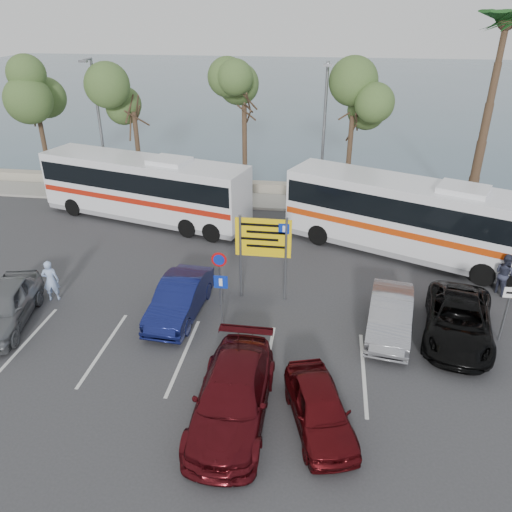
# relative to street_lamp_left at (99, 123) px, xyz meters

# --- Properties ---
(ground) EXTENTS (120.00, 120.00, 0.00)m
(ground) POSITION_rel_street_lamp_left_xyz_m (10.00, -13.52, -4.60)
(ground) COLOR #323234
(ground) RESTS_ON ground
(kerb_strip) EXTENTS (44.00, 2.40, 0.15)m
(kerb_strip) POSITION_rel_street_lamp_left_xyz_m (10.00, 0.48, -4.52)
(kerb_strip) COLOR gray
(kerb_strip) RESTS_ON ground
(seawall) EXTENTS (48.00, 0.80, 0.60)m
(seawall) POSITION_rel_street_lamp_left_xyz_m (10.00, 2.48, -4.30)
(seawall) COLOR gray
(seawall) RESTS_ON ground
(sea) EXTENTS (140.00, 140.00, 0.00)m
(sea) POSITION_rel_street_lamp_left_xyz_m (10.00, 46.48, -4.59)
(sea) COLOR #44606C
(sea) RESTS_ON ground
(tree_far_left) EXTENTS (3.20, 3.20, 7.60)m
(tree_far_left) POSITION_rel_street_lamp_left_xyz_m (-4.00, 0.48, 1.73)
(tree_far_left) COLOR #382619
(tree_far_left) RESTS_ON kerb_strip
(tree_left) EXTENTS (3.20, 3.20, 7.20)m
(tree_left) POSITION_rel_street_lamp_left_xyz_m (2.00, 0.48, 1.41)
(tree_left) COLOR #382619
(tree_left) RESTS_ON kerb_strip
(tree_mid) EXTENTS (3.20, 3.20, 8.00)m
(tree_mid) POSITION_rel_street_lamp_left_xyz_m (8.50, 0.48, 2.06)
(tree_mid) COLOR #382619
(tree_mid) RESTS_ON kerb_strip
(tree_right) EXTENTS (3.20, 3.20, 7.40)m
(tree_right) POSITION_rel_street_lamp_left_xyz_m (14.50, 0.48, 1.57)
(tree_right) COLOR #382619
(tree_right) RESTS_ON kerb_strip
(palm_tree) EXTENTS (4.80, 4.80, 11.20)m
(palm_tree) POSITION_rel_street_lamp_left_xyz_m (21.50, 0.48, 5.27)
(palm_tree) COLOR #382619
(palm_tree) RESTS_ON kerb_strip
(street_lamp_left) EXTENTS (0.45, 1.15, 8.01)m
(street_lamp_left) POSITION_rel_street_lamp_left_xyz_m (0.00, 0.00, 0.00)
(street_lamp_left) COLOR slate
(street_lamp_left) RESTS_ON kerb_strip
(street_lamp_right) EXTENTS (0.45, 1.15, 8.01)m
(street_lamp_right) POSITION_rel_street_lamp_left_xyz_m (13.00, 0.00, 0.00)
(street_lamp_right) COLOR slate
(street_lamp_right) RESTS_ON kerb_strip
(direction_sign) EXTENTS (2.20, 0.12, 3.60)m
(direction_sign) POSITION_rel_street_lamp_left_xyz_m (11.00, -10.32, -2.17)
(direction_sign) COLOR slate
(direction_sign) RESTS_ON ground
(sign_no_stop) EXTENTS (0.60, 0.08, 2.35)m
(sign_no_stop) POSITION_rel_street_lamp_left_xyz_m (9.40, -11.13, -3.02)
(sign_no_stop) COLOR slate
(sign_no_stop) RESTS_ON ground
(sign_parking) EXTENTS (0.50, 0.07, 2.25)m
(sign_parking) POSITION_rel_street_lamp_left_xyz_m (9.80, -12.73, -3.13)
(sign_parking) COLOR slate
(sign_parking) RESTS_ON ground
(sign_taxi) EXTENTS (0.50, 0.07, 2.20)m
(sign_taxi) POSITION_rel_street_lamp_left_xyz_m (19.80, -12.03, -3.18)
(sign_taxi) COLOR slate
(sign_taxi) RESTS_ON ground
(lane_markings) EXTENTS (12.02, 4.20, 0.01)m
(lane_markings) POSITION_rel_street_lamp_left_xyz_m (8.86, -14.52, -4.60)
(lane_markings) COLOR silver
(lane_markings) RESTS_ON ground
(coach_bus_left) EXTENTS (12.06, 5.50, 3.68)m
(coach_bus_left) POSITION_rel_street_lamp_left_xyz_m (3.50, -3.02, -2.89)
(coach_bus_left) COLOR silver
(coach_bus_left) RESTS_ON ground
(coach_bus_right) EXTENTS (12.25, 7.25, 3.81)m
(coach_bus_right) POSITION_rel_street_lamp_left_xyz_m (17.50, -5.52, -2.83)
(coach_bus_right) COLOR silver
(coach_bus_right) RESTS_ON ground
(car_silver_a) EXTENTS (2.79, 4.89, 1.57)m
(car_silver_a) POSITION_rel_street_lamp_left_xyz_m (1.67, -13.61, -3.82)
(car_silver_a) COLOR slate
(car_silver_a) RESTS_ON ground
(car_blue) EXTENTS (1.79, 4.46, 1.44)m
(car_blue) POSITION_rel_street_lamp_left_xyz_m (8.00, -12.02, -3.88)
(car_blue) COLOR #10164C
(car_blue) RESTS_ON ground
(car_maroon) EXTENTS (2.11, 5.16, 1.49)m
(car_maroon) POSITION_rel_street_lamp_left_xyz_m (11.00, -17.02, -3.85)
(car_maroon) COLOR #4B0C11
(car_maroon) RESTS_ON ground
(car_red) EXTENTS (2.53, 4.03, 1.28)m
(car_red) POSITION_rel_street_lamp_left_xyz_m (13.50, -17.02, -3.96)
(car_red) COLOR #4E0B0E
(car_red) RESTS_ON ground
(suv_black) EXTENTS (3.25, 5.32, 1.38)m
(suv_black) POSITION_rel_street_lamp_left_xyz_m (18.30, -12.02, -3.91)
(suv_black) COLOR black
(suv_black) RESTS_ON ground
(car_silver_b) EXTENTS (2.06, 4.43, 1.41)m
(car_silver_b) POSITION_rel_street_lamp_left_xyz_m (15.90, -12.02, -3.90)
(car_silver_b) COLOR gray
(car_silver_b) RESTS_ON ground
(pedestrian_near) EXTENTS (0.74, 0.59, 1.77)m
(pedestrian_near) POSITION_rel_street_lamp_left_xyz_m (2.57, -11.71, -3.71)
(pedestrian_near) COLOR #97B0DC
(pedestrian_near) RESTS_ON ground
(pedestrian_far) EXTENTS (1.00, 1.09, 1.80)m
(pedestrian_far) POSITION_rel_street_lamp_left_xyz_m (20.81, -8.56, -3.70)
(pedestrian_far) COLOR #2D3044
(pedestrian_far) RESTS_ON ground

